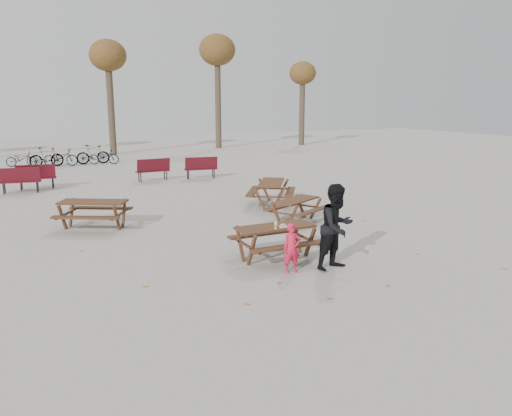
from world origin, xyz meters
name	(u,v)px	position (x,y,z in m)	size (l,w,h in m)	color
ground	(275,258)	(0.00, 0.00, 0.00)	(80.00, 80.00, 0.00)	gray
main_picnic_table	(275,234)	(0.00, 0.00, 0.59)	(1.80, 1.45, 0.78)	#3D2616
food_tray	(283,227)	(0.10, -0.18, 0.79)	(0.18, 0.11, 0.04)	silver
bread_roll	(283,225)	(0.10, -0.18, 0.83)	(0.14, 0.06, 0.05)	tan
soda_bottle	(276,226)	(-0.11, -0.22, 0.85)	(0.07, 0.07, 0.17)	silver
child	(292,248)	(-0.14, -0.97, 0.53)	(0.39, 0.25, 1.06)	red
adult	(337,227)	(0.85, -1.19, 0.93)	(0.91, 0.71, 1.87)	black
picnic_table_east	(296,211)	(2.24, 2.80, 0.35)	(1.62, 1.30, 0.70)	#3D2616
picnic_table_north	(94,215)	(-3.30, 4.71, 0.40)	(1.85, 1.49, 0.80)	#3D2616
picnic_table_far	(271,194)	(2.71, 5.26, 0.42)	(1.93, 1.56, 0.83)	#3D2616
park_bench_row	(108,173)	(-1.59, 12.10, 0.52)	(9.20, 1.45, 1.03)	maroon
bicycle_row	(67,157)	(-2.42, 19.73, 0.49)	(5.90, 2.01, 1.09)	black
tree_row	(104,59)	(0.90, 25.15, 6.19)	(32.17, 3.52, 8.26)	#382B21
fallen_leaves	(248,231)	(0.50, 2.50, 0.00)	(11.00, 11.00, 0.01)	#A95D28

